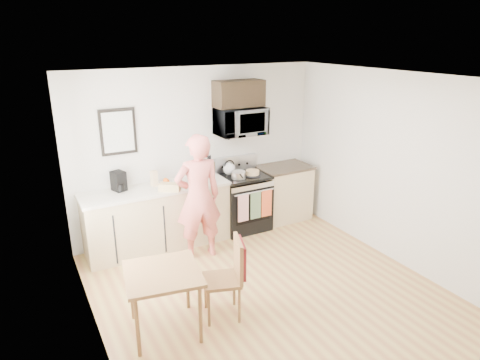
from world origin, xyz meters
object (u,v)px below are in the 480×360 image
range (243,203)px  person (198,197)px  cake (253,173)px  chair (234,267)px  microwave (240,121)px  dining_table (163,279)px

range → person: 1.22m
cake → chair: bearing=-125.3°
microwave → chair: 2.67m
dining_table → range: bearing=43.3°
person → dining_table: 1.69m
dining_table → chair: bearing=-7.4°
microwave → cake: bearing=-63.5°
range → person: (-1.00, -0.53, 0.46)m
microwave → dining_table: (-1.99, -1.98, -1.13)m
microwave → person: 1.46m
chair → cake: size_ratio=3.67×
dining_table → chair: 0.78m
person → cake: (1.11, 0.42, 0.07)m
dining_table → cake: cake is taller
person → cake: person is taller
microwave → cake: 0.83m
range → microwave: bearing=90.1°
microwave → dining_table: microwave is taller
range → chair: bearing=-121.6°
microwave → range: bearing=-89.9°
range → cake: 0.55m
range → cake: size_ratio=4.53×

